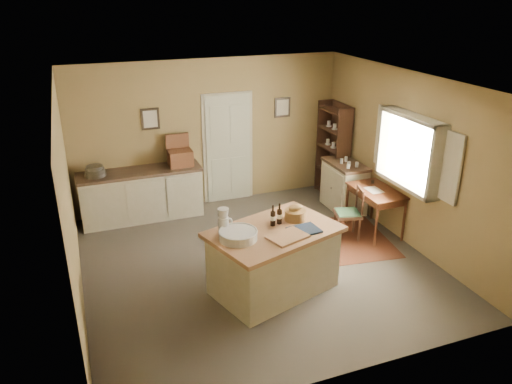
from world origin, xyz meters
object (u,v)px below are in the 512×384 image
at_px(writing_desk, 376,195).
at_px(shelving_unit, 335,151).
at_px(work_island, 273,258).
at_px(sideboard, 142,193).
at_px(desk_chair, 348,214).
at_px(right_cabinet, 344,186).

relative_size(writing_desk, shelving_unit, 0.54).
xyz_separation_m(work_island, shelving_unit, (2.40, 2.69, 0.43)).
distance_m(sideboard, desk_chair, 3.59).
distance_m(work_island, right_cabinet, 3.02).
xyz_separation_m(sideboard, writing_desk, (3.54, -1.92, 0.19)).
relative_size(sideboard, writing_desk, 2.16).
relative_size(work_island, writing_desk, 1.94).
height_order(sideboard, shelving_unit, shelving_unit).
relative_size(right_cabinet, shelving_unit, 0.54).
height_order(sideboard, right_cabinet, sideboard).
relative_size(work_island, sideboard, 0.90).
distance_m(right_cabinet, shelving_unit, 0.83).
bearing_deg(right_cabinet, desk_chair, -117.09).
xyz_separation_m(sideboard, right_cabinet, (3.54, -0.91, -0.02)).
bearing_deg(sideboard, writing_desk, -28.46).
height_order(writing_desk, right_cabinet, right_cabinet).
xyz_separation_m(writing_desk, desk_chair, (-0.53, -0.03, -0.24)).
relative_size(work_island, desk_chair, 2.22).
distance_m(writing_desk, right_cabinet, 1.03).
bearing_deg(sideboard, right_cabinet, -14.40).
xyz_separation_m(work_island, desk_chair, (1.72, 0.97, -0.05)).
relative_size(desk_chair, right_cabinet, 0.87).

